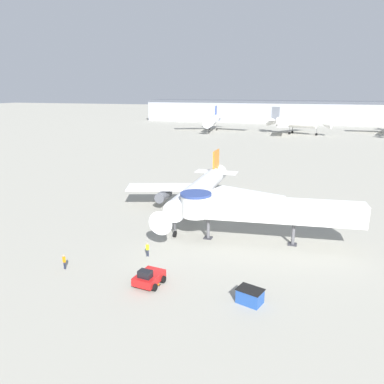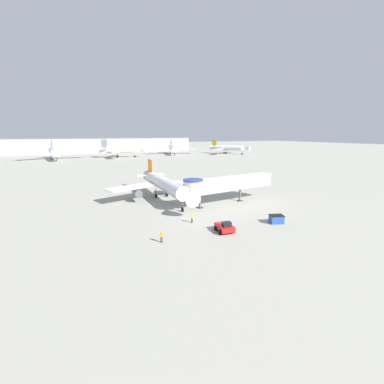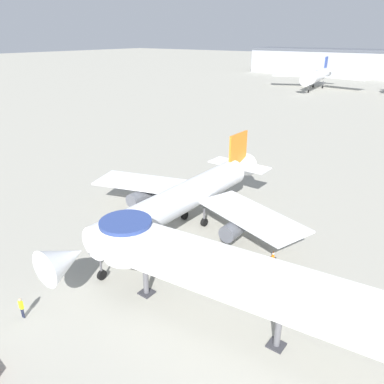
# 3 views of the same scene
# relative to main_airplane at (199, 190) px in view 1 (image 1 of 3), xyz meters

# --- Properties ---
(ground_plane) EXTENTS (800.00, 800.00, 0.00)m
(ground_plane) POSITION_rel_main_airplane_xyz_m (0.23, -0.03, -3.59)
(ground_plane) COLOR #9E9B8E
(main_airplane) EXTENTS (26.82, 29.78, 8.41)m
(main_airplane) POSITION_rel_main_airplane_xyz_m (0.00, 0.00, 0.00)
(main_airplane) COLOR silver
(main_airplane) RESTS_ON ground_plane
(jet_bridge) EXTENTS (23.14, 5.71, 6.21)m
(jet_bridge) POSITION_rel_main_airplane_xyz_m (10.68, -9.64, 0.94)
(jet_bridge) COLOR silver
(jet_bridge) RESTS_ON ground_plane
(pushback_tug_red) EXTENTS (2.88, 3.49, 1.87)m
(pushback_tug_red) POSITION_rel_main_airplane_xyz_m (1.88, -24.08, -2.78)
(pushback_tug_red) COLOR red
(pushback_tug_red) RESTS_ON ground_plane
(service_container_blue) EXTENTS (2.75, 2.31, 1.43)m
(service_container_blue) POSITION_rel_main_airplane_xyz_m (12.22, -24.29, -2.87)
(service_container_blue) COLOR #234C9E
(service_container_blue) RESTS_ON ground_plane
(traffic_cone_starboard_wing) EXTENTS (0.51, 0.51, 0.83)m
(traffic_cone_starboard_wing) POSITION_rel_main_airplane_xyz_m (10.30, 0.61, -3.19)
(traffic_cone_starboard_wing) COLOR black
(traffic_cone_starboard_wing) RESTS_ON ground_plane
(traffic_cone_apron_front) EXTENTS (0.38, 0.38, 0.64)m
(traffic_cone_apron_front) POSITION_rel_main_airplane_xyz_m (2.82, -23.87, -3.29)
(traffic_cone_apron_front) COLOR black
(traffic_cone_apron_front) RESTS_ON ground_plane
(ground_crew_marshaller) EXTENTS (0.35, 0.23, 1.74)m
(ground_crew_marshaller) POSITION_rel_main_airplane_xyz_m (-1.01, -17.96, -2.59)
(ground_crew_marshaller) COLOR #1E2338
(ground_crew_marshaller) RESTS_ON ground_plane
(ground_crew_wing_walker) EXTENTS (0.37, 0.28, 1.70)m
(ground_crew_wing_walker) POSITION_rel_main_airplane_xyz_m (-8.44, -23.72, -2.61)
(ground_crew_wing_walker) COLOR #1E2338
(ground_crew_wing_walker) RESTS_ON ground_plane
(background_jet_blue_tail) EXTENTS (37.00, 34.25, 11.12)m
(background_jet_blue_tail) POSITION_rel_main_airplane_xyz_m (-28.86, 119.23, 1.27)
(background_jet_blue_tail) COLOR silver
(background_jet_blue_tail) RESTS_ON ground_plane
(background_jet_gray_tail) EXTENTS (28.33, 31.55, 11.58)m
(background_jet_gray_tail) POSITION_rel_main_airplane_xyz_m (9.24, 116.58, 1.47)
(background_jet_gray_tail) COLOR white
(background_jet_gray_tail) RESTS_ON ground_plane
(terminal_building) EXTENTS (162.83, 20.67, 12.69)m
(terminal_building) POSITION_rel_main_airplane_xyz_m (-1.17, 174.97, 2.76)
(terminal_building) COLOR #999EA8
(terminal_building) RESTS_ON ground_plane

